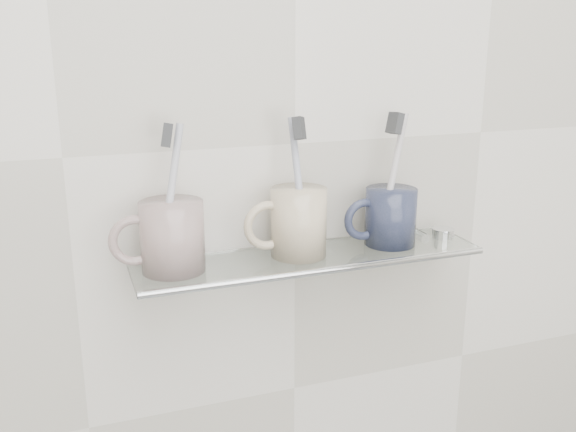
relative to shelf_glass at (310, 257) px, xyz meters
name	(u,v)px	position (x,y,z in m)	size (l,w,h in m)	color
wall_back	(295,144)	(0.00, 0.06, 0.15)	(2.50, 2.50, 0.00)	silver
shelf_glass	(310,257)	(0.00, 0.00, 0.00)	(0.50, 0.12, 0.01)	silver
shelf_rail	(325,271)	(0.00, -0.06, 0.00)	(0.01, 0.01, 0.50)	silver
bracket_left	(157,271)	(-0.21, 0.05, -0.01)	(0.02, 0.02, 0.03)	silver
bracket_right	(420,239)	(0.21, 0.05, -0.01)	(0.02, 0.02, 0.03)	silver
mug_left	(172,236)	(-0.19, 0.00, 0.05)	(0.08, 0.08, 0.09)	silver
mug_left_handle	(135,240)	(-0.24, 0.00, 0.05)	(0.07, 0.07, 0.01)	silver
toothbrush_left	(170,197)	(-0.19, 0.00, 0.10)	(0.01, 0.01, 0.19)	silver
bristles_left	(167,135)	(-0.19, 0.00, 0.19)	(0.01, 0.02, 0.03)	#303234
mug_center	(299,222)	(-0.02, 0.00, 0.05)	(0.08, 0.08, 0.10)	beige
mug_center_handle	(268,225)	(-0.06, 0.00, 0.05)	(0.07, 0.07, 0.01)	beige
toothbrush_center	(299,186)	(-0.02, 0.00, 0.10)	(0.01, 0.01, 0.19)	#8F96B4
bristles_center	(299,128)	(-0.02, 0.00, 0.19)	(0.01, 0.02, 0.03)	#303234
mug_right	(391,217)	(0.13, 0.00, 0.05)	(0.08, 0.08, 0.09)	#171E2F
mug_right_handle	(364,219)	(0.09, 0.00, 0.05)	(0.06, 0.06, 0.01)	#171E2F
toothbrush_right	(392,178)	(0.13, 0.00, 0.10)	(0.01, 0.01, 0.19)	beige
bristles_right	(395,123)	(0.13, 0.00, 0.19)	(0.01, 0.02, 0.03)	#303234
chrome_cap	(443,233)	(0.22, 0.00, 0.01)	(0.03, 0.03, 0.01)	silver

